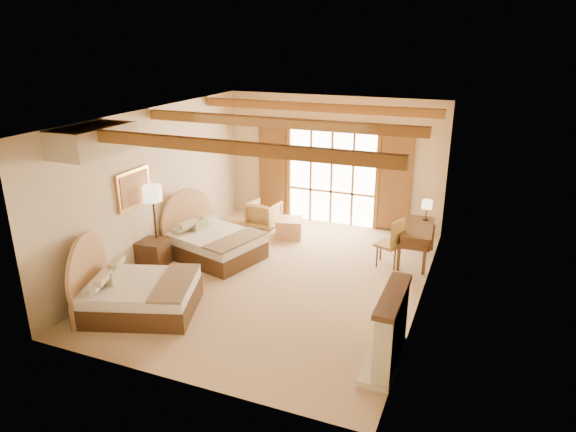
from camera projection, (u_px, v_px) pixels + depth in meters
The scene contains 19 objects.
floor at pixel (278, 278), 10.21m from camera, with size 7.00×7.00×0.00m, color #D0B087.
wall_back at pixel (333, 161), 12.73m from camera, with size 5.50×5.50×0.00m, color beige.
wall_left at pixel (156, 186), 10.65m from camera, with size 7.00×7.00×0.00m, color beige.
wall_right at pixel (426, 220), 8.71m from camera, with size 7.00×7.00×0.00m, color beige.
ceiling at pixel (277, 116), 9.14m from camera, with size 7.00×7.00×0.00m, color #A8712E.
ceiling_beams at pixel (277, 123), 9.18m from camera, with size 5.39×4.60×0.18m, color #925F28, non-canonical shape.
french_doors at pixel (332, 175), 12.80m from camera, with size 3.95×0.08×2.60m.
fireplace at pixel (389, 333), 7.38m from camera, with size 0.46×1.40×1.16m.
painting at pixel (134, 189), 9.92m from camera, with size 0.06×0.95×0.75m.
canopy_valance at pixel (93, 140), 8.32m from camera, with size 0.70×1.40×0.45m, color beige.
bed_near at pixel (133, 291), 8.90m from camera, with size 2.30×1.94×1.24m.
bed_far at pixel (210, 241), 11.06m from camera, with size 2.19×1.83×1.21m.
nightstand at pixel (153, 255), 10.45m from camera, with size 0.54×0.54×0.64m, color #492C1A.
floor_lamp at pixel (153, 199), 10.19m from camera, with size 0.37×0.37×1.75m.
armchair at pixel (264, 214), 12.80m from camera, with size 0.70×0.72×0.66m, color #A38144.
ottoman at pixel (289, 228), 12.24m from camera, with size 0.60×0.60×0.44m, color tan.
desk at pixel (417, 242), 10.88m from camera, with size 0.71×1.46×0.77m.
desk_chair at pixel (389, 251), 10.66m from camera, with size 0.61×0.60×1.05m.
desk_lamp at pixel (427, 205), 11.03m from camera, with size 0.22×0.22×0.45m.
Camera 1 is at (3.63, -8.47, 4.57)m, focal length 32.00 mm.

